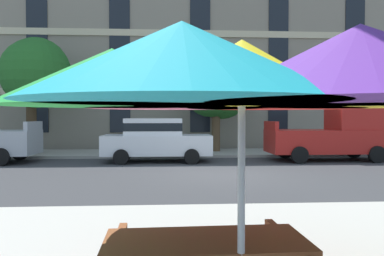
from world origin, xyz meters
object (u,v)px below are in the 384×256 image
at_px(pickup_red, 334,136).
at_px(patio_umbrella, 242,77).
at_px(sedan_white, 156,139).
at_px(street_tree_middle, 217,91).
at_px(street_tree_left, 36,72).

height_order(pickup_red, patio_umbrella, patio_umbrella).
xyz_separation_m(sedan_white, pickup_red, (7.50, 0.00, 0.08)).
distance_m(sedan_white, street_tree_middle, 5.01).
xyz_separation_m(street_tree_left, street_tree_middle, (8.69, 0.49, -0.81)).
xyz_separation_m(street_tree_middle, patio_umbrella, (-1.90, -16.09, -0.99)).
distance_m(pickup_red, street_tree_middle, 6.05).
bearing_deg(patio_umbrella, street_tree_left, 113.52).
height_order(sedan_white, street_tree_middle, street_tree_middle).
distance_m(street_tree_left, patio_umbrella, 17.11).
height_order(street_tree_left, patio_umbrella, street_tree_left).
relative_size(pickup_red, street_tree_middle, 1.11).
height_order(street_tree_left, street_tree_middle, street_tree_left).
xyz_separation_m(sedan_white, street_tree_left, (-5.72, 2.90, 3.02)).
bearing_deg(sedan_white, patio_umbrella, -85.20).
distance_m(pickup_red, street_tree_left, 13.85).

